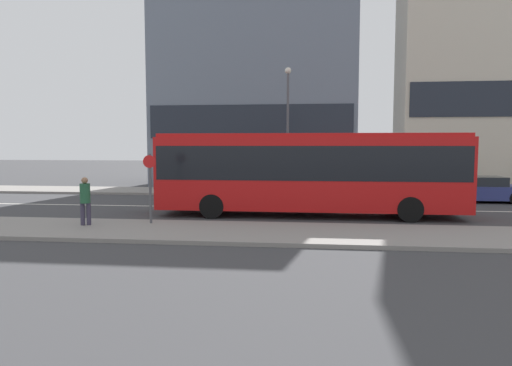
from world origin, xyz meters
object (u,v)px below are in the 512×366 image
at_px(parked_car_0, 481,190).
at_px(street_lamp, 288,117).
at_px(pedestrian_near_stop, 85,198).
at_px(bus_stop_sign, 150,183).
at_px(city_bus, 309,169).

distance_m(parked_car_0, street_lamp, 10.77).
xyz_separation_m(parked_car_0, pedestrian_near_stop, (-16.27, -9.36, 0.45)).
distance_m(bus_stop_sign, street_lamp, 11.87).
bearing_deg(city_bus, bus_stop_sign, -145.95).
height_order(city_bus, pedestrian_near_stop, city_bus).
relative_size(city_bus, street_lamp, 1.72).
height_order(pedestrian_near_stop, bus_stop_sign, bus_stop_sign).
relative_size(city_bus, parked_car_0, 3.02).
height_order(pedestrian_near_stop, street_lamp, street_lamp).
bearing_deg(city_bus, pedestrian_near_stop, -149.31).
bearing_deg(parked_car_0, pedestrian_near_stop, -150.09).
distance_m(city_bus, street_lamp, 8.03).
relative_size(bus_stop_sign, street_lamp, 0.34).
height_order(parked_car_0, pedestrian_near_stop, pedestrian_near_stop).
bearing_deg(pedestrian_near_stop, street_lamp, -137.16).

